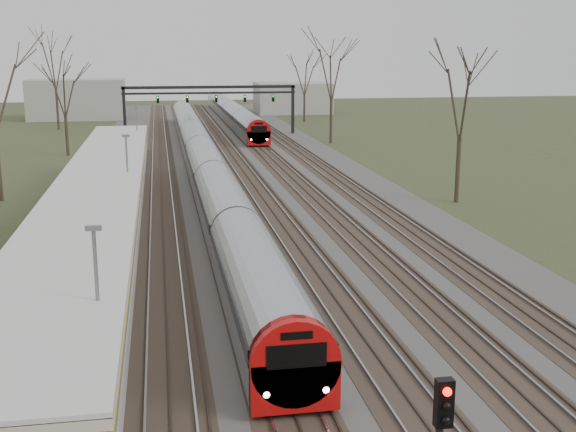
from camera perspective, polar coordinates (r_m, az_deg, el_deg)
The scene contains 7 objects.
track_bed at distance 60.09m, azimuth -4.01°, elevation 3.15°, with size 24.00×160.00×0.22m.
platform at distance 42.64m, azimuth -13.96°, elevation -0.69°, with size 3.50×69.00×1.00m, color #9E9B93.
canopy at distance 37.54m, azimuth -14.67°, elevation 2.80°, with size 4.10×50.00×3.11m.
signal_gantry at distance 89.26m, azimuth -6.16°, elevation 9.46°, with size 21.00×0.59×6.08m.
tree_east_far at distance 50.14m, azimuth 13.56°, elevation 9.19°, with size 5.00×5.00×10.30m.
train_near at distance 63.83m, azimuth -6.93°, elevation 4.95°, with size 2.62×90.21×3.05m.
train_far at distance 107.11m, azimuth -4.53°, elevation 8.23°, with size 2.62×60.21×3.05m.
Camera 1 is at (-6.00, -3.88, 10.30)m, focal length 45.00 mm.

